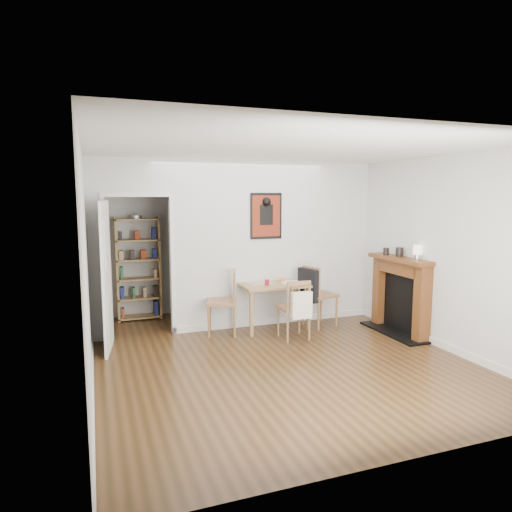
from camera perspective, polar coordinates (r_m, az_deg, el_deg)
name	(u,v)px	position (r m, az deg, el deg)	size (l,w,h in m)	color
ground	(274,354)	(6.12, 2.25, -12.17)	(5.20, 5.20, 0.00)	#4E3119
room_shell	(248,245)	(7.10, -1.03, 1.34)	(5.20, 5.20, 5.20)	beige
dining_table	(274,289)	(7.10, 2.25, -4.15)	(1.05, 0.67, 0.71)	#9A7247
chair_left	(222,303)	(6.85, -4.30, -5.82)	(0.60, 0.60, 0.97)	brown
chair_right	(319,295)	(7.33, 7.87, -4.82)	(0.64, 0.59, 0.98)	brown
chair_front	(294,308)	(6.66, 4.79, -6.55)	(0.44, 0.50, 0.88)	brown
bookshelf	(138,269)	(7.86, -14.50, -1.62)	(0.72, 0.29, 1.71)	#9A7247
fireplace	(401,293)	(7.22, 17.64, -4.40)	(0.45, 1.25, 1.16)	brown
red_glass	(267,282)	(6.95, 1.38, -3.30)	(0.07, 0.07, 0.09)	maroon
orange_fruit	(282,280)	(7.20, 3.32, -2.98)	(0.08, 0.08, 0.08)	orange
placemat	(260,283)	(7.08, 0.50, -3.45)	(0.38, 0.29, 0.00)	beige
notebook	(291,282)	(7.18, 4.35, -3.26)	(0.32, 0.23, 0.02)	silver
mantel_lamp	(418,251)	(6.87, 19.55, 0.64)	(0.13, 0.13, 0.21)	silver
ceramic_jar_a	(399,252)	(7.20, 17.50, 0.50)	(0.11, 0.11, 0.13)	black
ceramic_jar_b	(386,251)	(7.32, 15.95, 0.58)	(0.09, 0.09, 0.11)	black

